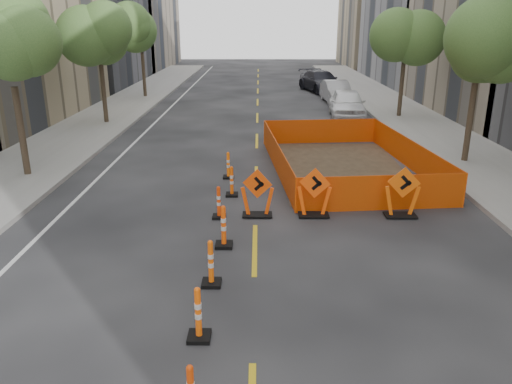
{
  "coord_description": "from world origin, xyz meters",
  "views": [
    {
      "loc": [
        0.1,
        -7.49,
        5.47
      ],
      "look_at": [
        0.02,
        5.21,
        1.1
      ],
      "focal_mm": 35.0,
      "sensor_mm": 36.0,
      "label": 1
    }
  ],
  "objects_px": {
    "parked_car_mid": "(336,92)",
    "parked_car_far": "(321,81)",
    "channelizer_7": "(232,181)",
    "channelizer_4": "(211,263)",
    "parked_car_near": "(347,104)",
    "chevron_sign_right": "(403,192)",
    "chevron_sign_left": "(257,193)",
    "channelizer_3": "(198,313)",
    "channelizer_5": "(224,226)",
    "channelizer_6": "(219,202)",
    "channelizer_8": "(228,165)",
    "chevron_sign_center": "(314,192)"
  },
  "relations": [
    {
      "from": "channelizer_8",
      "to": "parked_car_mid",
      "type": "bearing_deg",
      "value": 69.88
    },
    {
      "from": "parked_car_mid",
      "to": "parked_car_far",
      "type": "height_order",
      "value": "parked_car_far"
    },
    {
      "from": "channelizer_6",
      "to": "parked_car_near",
      "type": "distance_m",
      "value": 17.21
    },
    {
      "from": "channelizer_7",
      "to": "parked_car_far",
      "type": "height_order",
      "value": "parked_car_far"
    },
    {
      "from": "parked_car_mid",
      "to": "channelizer_3",
      "type": "bearing_deg",
      "value": -106.6
    },
    {
      "from": "channelizer_7",
      "to": "parked_car_mid",
      "type": "distance_m",
      "value": 20.8
    },
    {
      "from": "channelizer_3",
      "to": "parked_car_far",
      "type": "relative_size",
      "value": 0.18
    },
    {
      "from": "channelizer_4",
      "to": "channelizer_7",
      "type": "relative_size",
      "value": 1.05
    },
    {
      "from": "channelizer_5",
      "to": "parked_car_near",
      "type": "bearing_deg",
      "value": 71.23
    },
    {
      "from": "channelizer_4",
      "to": "parked_car_mid",
      "type": "bearing_deg",
      "value": 75.89
    },
    {
      "from": "channelizer_6",
      "to": "chevron_sign_center",
      "type": "bearing_deg",
      "value": 2.84
    },
    {
      "from": "channelizer_5",
      "to": "parked_car_far",
      "type": "distance_m",
      "value": 30.07
    },
    {
      "from": "channelizer_3",
      "to": "parked_car_far",
      "type": "bearing_deg",
      "value": 79.65
    },
    {
      "from": "channelizer_7",
      "to": "parked_car_near",
      "type": "relative_size",
      "value": 0.21
    },
    {
      "from": "channelizer_3",
      "to": "channelizer_4",
      "type": "relative_size",
      "value": 0.99
    },
    {
      "from": "chevron_sign_center",
      "to": "chevron_sign_right",
      "type": "relative_size",
      "value": 0.98
    },
    {
      "from": "channelizer_4",
      "to": "parked_car_near",
      "type": "height_order",
      "value": "parked_car_near"
    },
    {
      "from": "channelizer_3",
      "to": "channelizer_7",
      "type": "height_order",
      "value": "channelizer_3"
    },
    {
      "from": "chevron_sign_left",
      "to": "parked_car_near",
      "type": "distance_m",
      "value": 16.69
    },
    {
      "from": "chevron_sign_right",
      "to": "parked_car_mid",
      "type": "bearing_deg",
      "value": 99.48
    },
    {
      "from": "parked_car_near",
      "to": "parked_car_far",
      "type": "distance_m",
      "value": 11.54
    },
    {
      "from": "channelizer_6",
      "to": "chevron_sign_right",
      "type": "bearing_deg",
      "value": 1.4
    },
    {
      "from": "channelizer_6",
      "to": "parked_car_far",
      "type": "xyz_separation_m",
      "value": [
        6.19,
        27.53,
        0.34
      ]
    },
    {
      "from": "channelizer_7",
      "to": "channelizer_8",
      "type": "bearing_deg",
      "value": 96.67
    },
    {
      "from": "chevron_sign_left",
      "to": "channelizer_3",
      "type": "bearing_deg",
      "value": -84.7
    },
    {
      "from": "channelizer_4",
      "to": "parked_car_near",
      "type": "bearing_deg",
      "value": 72.59
    },
    {
      "from": "channelizer_5",
      "to": "parked_car_mid",
      "type": "relative_size",
      "value": 0.24
    },
    {
      "from": "channelizer_8",
      "to": "chevron_sign_center",
      "type": "height_order",
      "value": "chevron_sign_center"
    },
    {
      "from": "parked_car_far",
      "to": "channelizer_4",
      "type": "bearing_deg",
      "value": -115.72
    },
    {
      "from": "channelizer_6",
      "to": "channelizer_8",
      "type": "height_order",
      "value": "channelizer_8"
    },
    {
      "from": "chevron_sign_left",
      "to": "chevron_sign_center",
      "type": "xyz_separation_m",
      "value": [
        1.66,
        -0.01,
        0.02
      ]
    },
    {
      "from": "chevron_sign_right",
      "to": "parked_car_far",
      "type": "relative_size",
      "value": 0.27
    },
    {
      "from": "parked_car_mid",
      "to": "parked_car_far",
      "type": "xyz_separation_m",
      "value": [
        -0.4,
        5.76,
        0.07
      ]
    },
    {
      "from": "channelizer_7",
      "to": "parked_car_near",
      "type": "xyz_separation_m",
      "value": [
        6.1,
        14.03,
        0.33
      ]
    },
    {
      "from": "channelizer_3",
      "to": "channelizer_6",
      "type": "xyz_separation_m",
      "value": [
        -0.08,
        5.87,
        -0.04
      ]
    },
    {
      "from": "channelizer_7",
      "to": "chevron_sign_right",
      "type": "bearing_deg",
      "value": -19.82
    },
    {
      "from": "channelizer_7",
      "to": "channelizer_8",
      "type": "relative_size",
      "value": 1.03
    },
    {
      "from": "channelizer_4",
      "to": "chevron_sign_left",
      "type": "distance_m",
      "value": 4.18
    },
    {
      "from": "chevron_sign_left",
      "to": "chevron_sign_right",
      "type": "relative_size",
      "value": 0.95
    },
    {
      "from": "channelizer_8",
      "to": "channelizer_5",
      "type": "bearing_deg",
      "value": -87.78
    },
    {
      "from": "parked_car_mid",
      "to": "channelizer_8",
      "type": "bearing_deg",
      "value": -113.47
    },
    {
      "from": "parked_car_mid",
      "to": "parked_car_far",
      "type": "distance_m",
      "value": 5.77
    },
    {
      "from": "channelizer_6",
      "to": "channelizer_7",
      "type": "xyz_separation_m",
      "value": [
        0.27,
        1.96,
        0.02
      ]
    },
    {
      "from": "channelizer_5",
      "to": "channelizer_6",
      "type": "xyz_separation_m",
      "value": [
        -0.27,
        1.96,
        -0.07
      ]
    },
    {
      "from": "channelizer_7",
      "to": "chevron_sign_left",
      "type": "bearing_deg",
      "value": -64.96
    },
    {
      "from": "chevron_sign_left",
      "to": "parked_car_near",
      "type": "relative_size",
      "value": 0.3
    },
    {
      "from": "chevron_sign_left",
      "to": "chevron_sign_center",
      "type": "height_order",
      "value": "chevron_sign_center"
    },
    {
      "from": "channelizer_7",
      "to": "chevron_sign_center",
      "type": "bearing_deg",
      "value": -35.97
    },
    {
      "from": "channelizer_3",
      "to": "chevron_sign_right",
      "type": "xyz_separation_m",
      "value": [
        5.25,
        6.0,
        0.24
      ]
    },
    {
      "from": "channelizer_3",
      "to": "channelizer_4",
      "type": "height_order",
      "value": "channelizer_4"
    }
  ]
}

